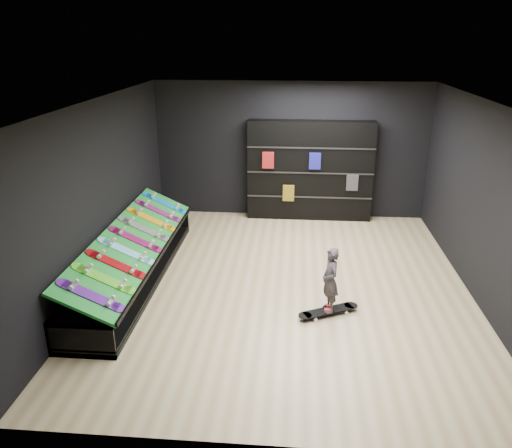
# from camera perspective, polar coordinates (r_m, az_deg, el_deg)

# --- Properties ---
(floor) EXTENTS (6.00, 7.00, 0.01)m
(floor) POSITION_cam_1_polar(r_m,az_deg,el_deg) (8.42, 3.30, -6.96)
(floor) COLOR tan
(floor) RESTS_ON ground
(ceiling) EXTENTS (6.00, 7.00, 0.01)m
(ceiling) POSITION_cam_1_polar(r_m,az_deg,el_deg) (7.50, 3.79, 13.74)
(ceiling) COLOR white
(ceiling) RESTS_ON ground
(wall_back) EXTENTS (6.00, 0.02, 3.00)m
(wall_back) POSITION_cam_1_polar(r_m,az_deg,el_deg) (11.21, 4.00, 8.36)
(wall_back) COLOR black
(wall_back) RESTS_ON ground
(wall_front) EXTENTS (6.00, 0.02, 3.00)m
(wall_front) POSITION_cam_1_polar(r_m,az_deg,el_deg) (4.63, 2.40, -10.79)
(wall_front) COLOR black
(wall_front) RESTS_ON ground
(wall_left) EXTENTS (0.02, 7.00, 3.00)m
(wall_left) POSITION_cam_1_polar(r_m,az_deg,el_deg) (8.43, -17.33, 3.19)
(wall_left) COLOR black
(wall_left) RESTS_ON ground
(wall_right) EXTENTS (0.02, 7.00, 3.00)m
(wall_right) POSITION_cam_1_polar(r_m,az_deg,el_deg) (8.33, 24.63, 2.00)
(wall_right) COLOR black
(wall_right) RESTS_ON ground
(display_rack) EXTENTS (0.90, 4.50, 0.50)m
(display_rack) POSITION_cam_1_polar(r_m,az_deg,el_deg) (8.73, -13.70, -4.67)
(display_rack) COLOR black
(display_rack) RESTS_ON ground
(turf_ramp) EXTENTS (0.92, 4.50, 0.46)m
(turf_ramp) POSITION_cam_1_polar(r_m,az_deg,el_deg) (8.53, -13.64, -1.89)
(turf_ramp) COLOR #116F22
(turf_ramp) RESTS_ON display_rack
(back_shelving) EXTENTS (2.75, 0.32, 2.20)m
(back_shelving) POSITION_cam_1_polar(r_m,az_deg,el_deg) (11.13, 6.18, 6.07)
(back_shelving) COLOR black
(back_shelving) RESTS_ON ground
(floor_skateboard) EXTENTS (0.97, 0.64, 0.09)m
(floor_skateboard) POSITION_cam_1_polar(r_m,az_deg,el_deg) (7.63, 8.26, -9.94)
(floor_skateboard) COLOR black
(floor_skateboard) RESTS_ON ground
(child) EXTENTS (0.22, 0.26, 0.60)m
(child) POSITION_cam_1_polar(r_m,az_deg,el_deg) (7.46, 8.39, -7.70)
(child) COLOR black
(child) RESTS_ON floor_skateboard
(display_board_0) EXTENTS (0.93, 0.22, 0.50)m
(display_board_0) POSITION_cam_1_polar(r_m,az_deg,el_deg) (6.91, -18.34, -7.76)
(display_board_0) COLOR purple
(display_board_0) RESTS_ON turf_ramp
(display_board_1) EXTENTS (0.93, 0.22, 0.50)m
(display_board_1) POSITION_cam_1_polar(r_m,az_deg,el_deg) (7.30, -16.94, -6.01)
(display_board_1) COLOR green
(display_board_1) RESTS_ON turf_ramp
(display_board_2) EXTENTS (0.93, 0.22, 0.50)m
(display_board_2) POSITION_cam_1_polar(r_m,az_deg,el_deg) (7.70, -15.70, -4.43)
(display_board_2) COLOR red
(display_board_2) RESTS_ON turf_ramp
(display_board_3) EXTENTS (0.93, 0.22, 0.50)m
(display_board_3) POSITION_cam_1_polar(r_m,az_deg,el_deg) (8.10, -14.58, -3.01)
(display_board_3) COLOR #0CB2E5
(display_board_3) RESTS_ON turf_ramp
(display_board_4) EXTENTS (0.93, 0.22, 0.50)m
(display_board_4) POSITION_cam_1_polar(r_m,az_deg,el_deg) (8.51, -13.57, -1.73)
(display_board_4) COLOR #E5198C
(display_board_4) RESTS_ON turf_ramp
(display_board_5) EXTENTS (0.93, 0.22, 0.50)m
(display_board_5) POSITION_cam_1_polar(r_m,az_deg,el_deg) (8.93, -12.66, -0.56)
(display_board_5) COLOR black
(display_board_5) RESTS_ON turf_ramp
(display_board_6) EXTENTS (0.93, 0.22, 0.50)m
(display_board_6) POSITION_cam_1_polar(r_m,az_deg,el_deg) (9.35, -11.83, 0.50)
(display_board_6) COLOR orange
(display_board_6) RESTS_ON turf_ramp
(display_board_7) EXTENTS (0.93, 0.22, 0.50)m
(display_board_7) POSITION_cam_1_polar(r_m,az_deg,el_deg) (9.78, -11.08, 1.47)
(display_board_7) COLOR #2626BF
(display_board_7) RESTS_ON turf_ramp
(display_board_8) EXTENTS (0.93, 0.22, 0.50)m
(display_board_8) POSITION_cam_1_polar(r_m,az_deg,el_deg) (10.21, -10.38, 2.36)
(display_board_8) COLOR blue
(display_board_8) RESTS_ON turf_ramp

